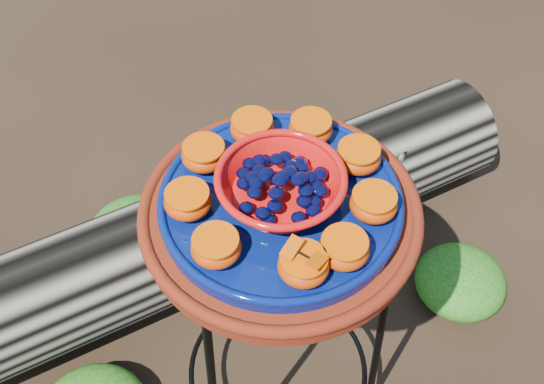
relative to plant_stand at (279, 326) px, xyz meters
name	(u,v)px	position (x,y,z in m)	size (l,w,h in m)	color
plant_stand	(279,326)	(0.00, 0.00, 0.00)	(0.44, 0.44, 0.70)	black
terracotta_saucer	(280,216)	(0.00, 0.00, 0.37)	(0.45, 0.45, 0.04)	#571607
cobalt_plate	(280,204)	(0.00, 0.00, 0.40)	(0.39, 0.39, 0.03)	#000643
red_bowl	(281,188)	(0.00, 0.00, 0.44)	(0.19, 0.19, 0.05)	red
glass_gems	(281,171)	(0.00, 0.00, 0.48)	(0.15, 0.15, 0.03)	black
orange_half_0	(303,266)	(-0.03, -0.14, 0.43)	(0.08, 0.08, 0.04)	#A82E08
orange_half_1	(344,249)	(0.04, -0.14, 0.43)	(0.08, 0.08, 0.04)	#A82E08
orange_half_2	(373,204)	(0.12, -0.08, 0.43)	(0.08, 0.08, 0.04)	#A82E08
orange_half_3	(358,157)	(0.15, 0.01, 0.43)	(0.08, 0.08, 0.04)	#A82E08
orange_half_4	(311,129)	(0.10, 0.10, 0.43)	(0.08, 0.08, 0.04)	#A82E08
orange_half_5	(252,128)	(0.01, 0.15, 0.43)	(0.08, 0.08, 0.04)	#A82E08
orange_half_6	(204,155)	(-0.09, 0.12, 0.43)	(0.08, 0.08, 0.04)	#A82E08
orange_half_7	(188,201)	(-0.14, 0.04, 0.43)	(0.08, 0.08, 0.04)	#A82E08
orange_half_8	(216,247)	(-0.13, -0.06, 0.43)	(0.08, 0.08, 0.04)	#A82E08
butterfly	(304,255)	(-0.03, -0.14, 0.46)	(0.08, 0.05, 0.01)	#C84600
driftwood_log	(239,219)	(0.08, 0.44, -0.21)	(1.53, 0.40, 0.29)	black
foliage_right	(461,281)	(0.57, 0.08, -0.29)	(0.24, 0.24, 0.12)	#0E400D
foliage_back	(137,234)	(-0.18, 0.56, -0.28)	(0.28, 0.28, 0.14)	#0E400D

